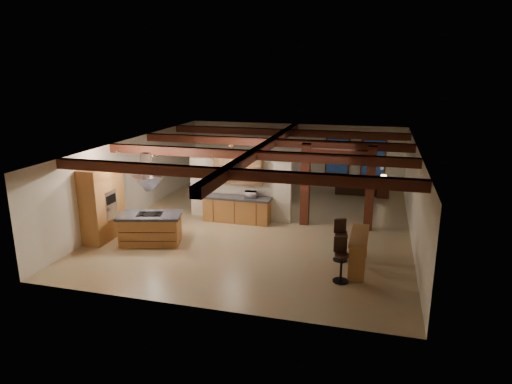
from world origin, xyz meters
TOP-DOWN VIEW (x-y plane):
  - ground at (0.00, 0.00)m, footprint 12.00×12.00m
  - room_walls at (0.00, 0.00)m, footprint 12.00×12.00m
  - ceiling_beams at (0.00, 0.00)m, footprint 10.00×12.00m
  - timber_posts at (2.50, 0.50)m, footprint 2.50×0.30m
  - partition_wall at (-1.00, 0.50)m, footprint 3.80×0.18m
  - pantry_cabinet at (-4.67, -2.60)m, footprint 0.67×1.60m
  - back_counter at (-1.00, 0.11)m, footprint 2.50×0.66m
  - upper_display_cabinet at (-1.00, 0.31)m, footprint 1.80×0.36m
  - range_hood at (-3.02, -2.58)m, footprint 1.10×1.10m
  - back_windows at (2.80, 5.93)m, footprint 2.70×0.07m
  - framed_art at (-1.50, 5.94)m, footprint 0.65×0.05m
  - recessed_cans at (-2.53, -1.93)m, footprint 3.16×2.46m
  - kitchen_island at (-3.02, -2.58)m, footprint 2.15×1.51m
  - dining_table at (-0.64, 3.15)m, footprint 2.01×1.54m
  - sofa at (3.06, 5.17)m, footprint 2.06×0.89m
  - microwave at (-0.49, 0.11)m, footprint 0.46×0.34m
  - bar_counter at (3.44, -2.83)m, footprint 0.48×1.89m
  - side_table at (4.08, 4.86)m, footprint 0.54×0.54m
  - table_lamp at (4.08, 4.86)m, footprint 0.31×0.31m
  - bar_stool_a at (3.04, -3.75)m, footprint 0.44×0.45m
  - bar_stool_b at (2.88, -1.80)m, footprint 0.38×0.39m
  - bar_stool_c at (2.91, -2.37)m, footprint 0.44×0.45m
  - dining_chairs at (-0.64, 3.15)m, footprint 2.22×2.22m

SIDE VIEW (x-z plane):
  - ground at x=0.00m, z-range 0.00..0.00m
  - sofa at x=3.06m, z-range 0.00..0.59m
  - side_table at x=4.08m, z-range 0.00..0.62m
  - dining_table at x=-0.64m, z-range 0.00..0.63m
  - back_counter at x=-1.00m, z-range 0.01..0.95m
  - kitchen_island at x=-3.02m, z-range 0.00..0.97m
  - bar_stool_b at x=2.88m, z-range 0.01..1.04m
  - dining_chairs at x=-0.64m, z-range 0.01..1.11m
  - bar_stool_a at x=3.04m, z-range 0.01..1.19m
  - bar_stool_c at x=2.91m, z-range 0.01..1.20m
  - bar_counter at x=3.44m, z-range 0.17..1.17m
  - table_lamp at x=4.08m, z-range 0.69..1.06m
  - microwave at x=-0.49m, z-range 0.94..1.17m
  - partition_wall at x=-1.00m, z-range 0.00..2.20m
  - pantry_cabinet at x=-4.67m, z-range 0.00..2.40m
  - back_windows at x=2.80m, z-range 0.65..2.35m
  - framed_art at x=-1.50m, z-range 1.27..2.12m
  - timber_posts at x=2.50m, z-range 0.31..3.21m
  - room_walls at x=0.00m, z-range -4.22..7.78m
  - range_hood at x=-3.02m, z-range 1.08..2.48m
  - upper_display_cabinet at x=-1.00m, z-range 1.37..2.33m
  - ceiling_beams at x=0.00m, z-range 2.62..2.90m
  - recessed_cans at x=-2.53m, z-range 2.85..2.89m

